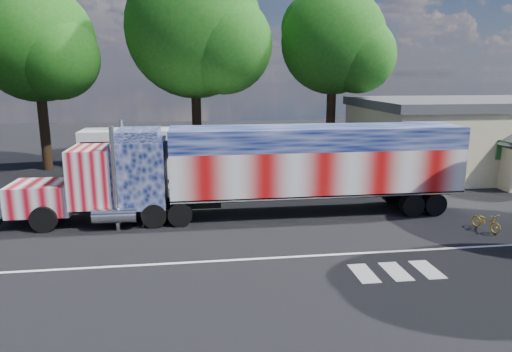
{
  "coord_description": "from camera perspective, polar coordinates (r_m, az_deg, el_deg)",
  "views": [
    {
      "loc": [
        -3.04,
        -19.18,
        6.92
      ],
      "look_at": [
        0.0,
        3.0,
        1.9
      ],
      "focal_mm": 32.0,
      "sensor_mm": 36.0,
      "label": 1
    }
  ],
  "objects": [
    {
      "name": "semi_truck",
      "position": [
        22.42,
        0.78,
        1.09
      ],
      "size": [
        22.17,
        3.5,
        4.73
      ],
      "color": "black",
      "rests_on": "ground"
    },
    {
      "name": "tree_nw_a",
      "position": [
        36.54,
        -25.62,
        14.69
      ],
      "size": [
        8.63,
        8.22,
        13.16
      ],
      "color": "black",
      "rests_on": "ground"
    },
    {
      "name": "bicycle",
      "position": [
        23.17,
        26.81,
        -5.09
      ],
      "size": [
        0.92,
        1.63,
        0.81
      ],
      "primitive_type": "imported",
      "rotation": [
        0.0,
        0.0,
        0.26
      ],
      "color": "gold",
      "rests_on": "ground"
    },
    {
      "name": "tree_ne_a",
      "position": [
        35.86,
        9.88,
        16.14
      ],
      "size": [
        8.2,
        7.81,
        13.19
      ],
      "color": "black",
      "rests_on": "ground"
    },
    {
      "name": "lane_markings",
      "position": [
        17.54,
        8.72,
        -10.73
      ],
      "size": [
        30.0,
        2.67,
        0.01
      ],
      "color": "silver",
      "rests_on": "ground"
    },
    {
      "name": "ground",
      "position": [
        20.61,
        1.14,
        -6.98
      ],
      "size": [
        100.0,
        100.0,
        0.0
      ],
      "primitive_type": "plane",
      "color": "black"
    },
    {
      "name": "woman",
      "position": [
        21.62,
        -13.62,
        -4.12
      ],
      "size": [
        0.66,
        0.5,
        1.64
      ],
      "primitive_type": "imported",
      "rotation": [
        0.0,
        0.0,
        -0.2
      ],
      "color": "slate",
      "rests_on": "ground"
    },
    {
      "name": "coach_bus",
      "position": [
        29.57,
        -9.24,
        2.58
      ],
      "size": [
        12.2,
        2.84,
        3.55
      ],
      "color": "silver",
      "rests_on": "ground"
    },
    {
      "name": "tree_n_mid",
      "position": [
        34.75,
        -7.45,
        17.65
      ],
      "size": [
        10.39,
        9.9,
        15.03
      ],
      "color": "black",
      "rests_on": "ground"
    }
  ]
}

